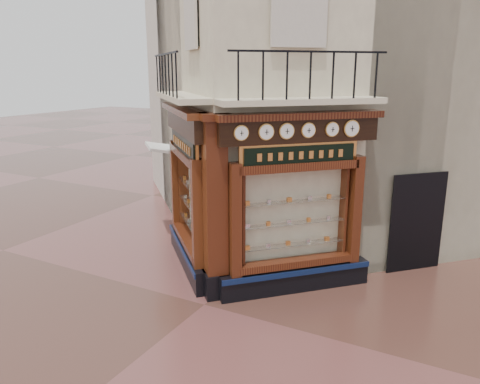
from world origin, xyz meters
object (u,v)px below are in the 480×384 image
Objects in this scene: clock_e at (332,129)px; clock_a at (241,133)px; corner_pilaster at (215,211)px; signboard_right at (300,155)px; signboard_left at (184,144)px; clock_f at (352,128)px; clock_b at (266,132)px; clock_c at (287,131)px; clock_d at (308,130)px; awning at (166,234)px.

clock_a is at bearing -180.00° from clock_e.
corner_pilaster is 12.80× the size of clock_e.
clock_e is 0.16× the size of signboard_right.
clock_f is at bearing -124.40° from signboard_left.
corner_pilaster reaches higher than clock_b.
corner_pilaster is at bearing 169.75° from signboard_right.
clock_b and clock_c have the same top height.
clock_e is at bearing -128.61° from signboard_left.
clock_d is 0.17× the size of signboard_right.
clock_b is 0.24× the size of awning.
clock_d is 0.87× the size of clock_f.
signboard_left is at bearing -175.85° from awning.
clock_d is (0.34, 0.34, -0.00)m from clock_c.
corner_pilaster is at bearing 169.95° from clock_e.
clock_d is at bearing -12.86° from corner_pilaster.
signboard_left is (-3.47, -0.39, -0.52)m from clock_e.
corner_pilaster is at bearing -173.33° from awning.
clock_e is (1.03, 1.03, -0.00)m from clock_b.
corner_pilaster is at bearing 135.64° from clock_a.
signboard_right is (-0.16, -0.01, -0.52)m from clock_d.
clock_e is 3.53m from signboard_left.
clock_f is (1.72, 1.72, 0.00)m from clock_a.
clock_b is at bearing -180.00° from clock_e.
signboard_left is (-3.09, -0.01, -0.52)m from clock_d.
clock_e is at bearing -148.27° from awning.
clock_a is at bearing -180.00° from clock_d.
awning is (-5.70, 0.95, -3.62)m from clock_f.
signboard_right is at bearing -153.91° from awning.
awning is 4.00m from signboard_left.
clock_f reaches higher than signboard_right.
signboard_right is (4.84, -1.66, 3.10)m from awning.
corner_pilaster is 2.22m from clock_c.
signboard_left reaches higher than awning.
clock_c is 0.48m from clock_d.
clock_e is 0.85m from signboard_right.
clock_c is 1.47m from clock_f.
clock_a is (0.61, 0.01, 1.67)m from corner_pilaster.
signboard_left is at bearing 120.30° from clock_b.
corner_pilaster is at bearing 171.52° from clock_f.
corner_pilaster is 12.07× the size of clock_c.
signboard_left is at bearing 135.13° from clock_d.
signboard_left is at bearing 141.39° from clock_e.
clock_f is (1.35, 1.35, -0.00)m from clock_b.
corner_pilaster is 1.97m from clock_b.
clock_d is 3.13m from signboard_left.
clock_a is at bearing -168.74° from awning.
clock_e is at bearing -10.05° from corner_pilaster.
clock_f is 0.26× the size of awning.
clock_f is (2.33, 1.72, 1.67)m from corner_pilaster.
awning is 0.73× the size of signboard_right.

